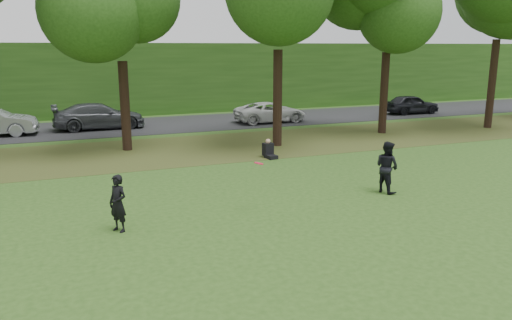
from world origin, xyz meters
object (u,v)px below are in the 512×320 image
Objects in this scene: player_right at (387,167)px; player_left at (118,203)px; frisbee at (259,163)px; seated_person at (269,151)px.

player_left is at bearing 80.26° from player_right.
frisbee is 0.46× the size of seated_person.
seated_person is (3.13, 6.60, -1.15)m from frisbee.
seated_person is at bearing 1.34° from player_right.
player_left is 0.88× the size of player_right.
frisbee is (-4.71, -0.31, 0.60)m from player_right.
player_right reaches higher than player_left.
player_left is at bearing -143.81° from seated_person.
frisbee is (4.02, 0.14, 0.70)m from player_left.
frisbee is at bearing -122.51° from seated_person.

